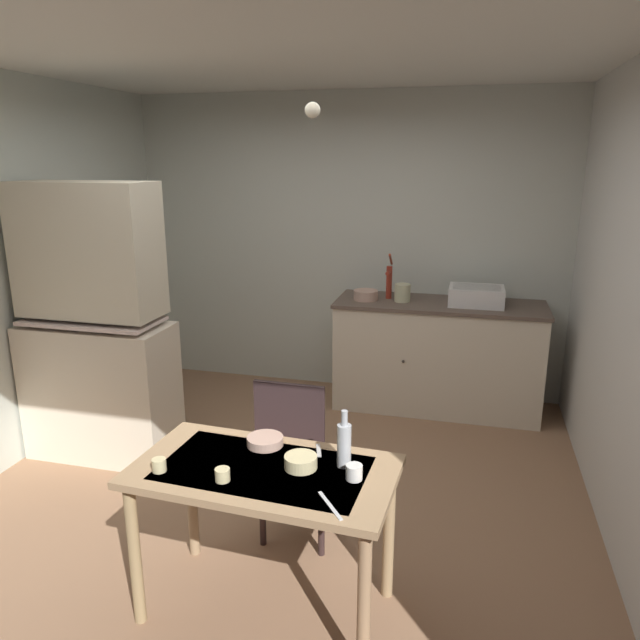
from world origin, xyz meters
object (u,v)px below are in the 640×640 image
at_px(dining_table, 264,489).
at_px(serving_bowl_wide, 265,441).
at_px(hand_pump, 389,279).
at_px(mixing_bowl_counter, 366,295).
at_px(hutch_cabinet, 96,334).
at_px(glass_bottle, 344,444).
at_px(chair_far_side, 296,457).
at_px(mug_dark, 354,472).
at_px(sink_basin, 476,296).

distance_m(dining_table, serving_bowl_wide, 0.26).
relative_size(hand_pump, mixing_bowl_counter, 1.89).
distance_m(hutch_cabinet, glass_bottle, 2.29).
xyz_separation_m(chair_far_side, glass_bottle, (0.36, -0.44, 0.34)).
xyz_separation_m(hand_pump, chair_far_side, (-0.19, -2.15, -0.59)).
height_order(hutch_cabinet, dining_table, hutch_cabinet).
distance_m(hand_pump, serving_bowl_wide, 2.51).
height_order(chair_far_side, serving_bowl_wide, chair_far_side).
relative_size(dining_table, glass_bottle, 4.50).
relative_size(mixing_bowl_counter, chair_far_side, 0.21).
bearing_deg(glass_bottle, chair_far_side, 129.43).
distance_m(mixing_bowl_counter, mug_dark, 2.63).
bearing_deg(sink_basin, hutch_cabinet, -150.52).
distance_m(hutch_cabinet, serving_bowl_wide, 1.88).
bearing_deg(chair_far_side, glass_bottle, -50.57).
distance_m(hutch_cabinet, dining_table, 2.06).
bearing_deg(dining_table, hutch_cabinet, 144.41).
height_order(hand_pump, mixing_bowl_counter, hand_pump).
xyz_separation_m(sink_basin, mixing_bowl_counter, (-0.91, -0.05, -0.04)).
height_order(hutch_cabinet, sink_basin, hutch_cabinet).
bearing_deg(dining_table, sink_basin, 70.98).
relative_size(chair_far_side, serving_bowl_wide, 5.56).
xyz_separation_m(hutch_cabinet, chair_far_side, (1.65, -0.64, -0.40)).
bearing_deg(serving_bowl_wide, hutch_cabinet, 148.48).
distance_m(mixing_bowl_counter, chair_far_side, 2.10).
relative_size(sink_basin, dining_table, 0.36).
height_order(sink_basin, dining_table, sink_basin).
height_order(sink_basin, glass_bottle, sink_basin).
relative_size(mixing_bowl_counter, glass_bottle, 0.76).
bearing_deg(mixing_bowl_counter, hand_pump, 27.58).
relative_size(hand_pump, serving_bowl_wide, 2.18).
bearing_deg(mug_dark, dining_table, -179.27).
bearing_deg(mixing_bowl_counter, hutch_cabinet, -139.81).
xyz_separation_m(hand_pump, mug_dark, (0.23, -2.69, -0.32)).
xyz_separation_m(hand_pump, serving_bowl_wide, (-0.25, -2.48, -0.33)).
bearing_deg(serving_bowl_wide, hand_pump, 84.25).
relative_size(serving_bowl_wide, mug_dark, 2.43).
xyz_separation_m(mixing_bowl_counter, glass_bottle, (0.35, -2.49, -0.12)).
bearing_deg(serving_bowl_wide, sink_basin, 68.10).
relative_size(hutch_cabinet, glass_bottle, 7.19).
height_order(hand_pump, chair_far_side, hand_pump).
distance_m(hand_pump, mug_dark, 2.71).
height_order(mixing_bowl_counter, chair_far_side, mixing_bowl_counter).
relative_size(dining_table, mug_dark, 16.69).
height_order(mixing_bowl_counter, mug_dark, mixing_bowl_counter).
height_order(hutch_cabinet, chair_far_side, hutch_cabinet).
xyz_separation_m(sink_basin, glass_bottle, (-0.56, -2.54, -0.15)).
xyz_separation_m(hutch_cabinet, serving_bowl_wide, (1.60, -0.98, -0.14)).
bearing_deg(mug_dark, glass_bottle, 123.46).
relative_size(mixing_bowl_counter, dining_table, 0.17).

